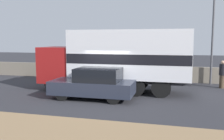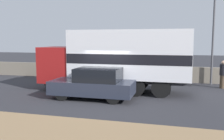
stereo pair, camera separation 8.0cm
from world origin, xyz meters
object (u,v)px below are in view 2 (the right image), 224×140
at_px(car_hatchback, 94,84).
at_px(pedestrian, 223,74).
at_px(street_lamp, 214,24).
at_px(box_truck, 119,58).

height_order(car_hatchback, pedestrian, pedestrian).
height_order(street_lamp, box_truck, street_lamp).
distance_m(box_truck, car_hatchback, 2.61).
xyz_separation_m(street_lamp, car_hatchback, (-6.47, -6.08, -3.36)).
relative_size(street_lamp, car_hatchback, 1.66).
bearing_deg(street_lamp, pedestrian, -68.28).
xyz_separation_m(street_lamp, pedestrian, (0.51, -1.29, -3.24)).
height_order(street_lamp, pedestrian, street_lamp).
xyz_separation_m(car_hatchback, pedestrian, (6.99, 4.79, 0.12)).
relative_size(box_truck, pedestrian, 5.03).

